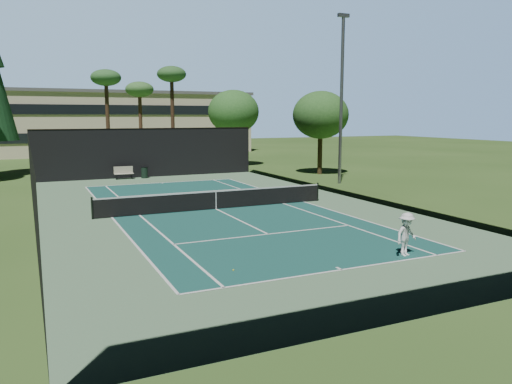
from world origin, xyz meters
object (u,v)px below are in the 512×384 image
(tennis_net, at_px, (216,199))
(tennis_ball_b, at_px, (153,200))
(tennis_ball_a, at_px, (233,270))
(trash_bin, at_px, (144,172))
(player, at_px, (406,234))
(park_bench, at_px, (124,172))
(tennis_ball_d, at_px, (144,205))
(tennis_ball_c, at_px, (250,200))

(tennis_net, distance_m, tennis_ball_b, 4.85)
(tennis_ball_a, height_order, trash_bin, trash_bin)
(player, height_order, tennis_ball_a, player)
(tennis_ball_b, distance_m, park_bench, 11.28)
(player, distance_m, tennis_ball_b, 16.51)
(park_bench, bearing_deg, trash_bin, -1.19)
(player, xyz_separation_m, tennis_ball_d, (-6.40, 14.20, -0.76))
(tennis_ball_b, relative_size, tennis_ball_d, 1.32)
(tennis_ball_a, height_order, park_bench, park_bench)
(tennis_ball_d, relative_size, trash_bin, 0.06)
(tennis_ball_a, distance_m, park_bench, 25.90)
(player, height_order, tennis_ball_b, player)
(player, bearing_deg, tennis_net, 91.02)
(tennis_ball_a, xyz_separation_m, park_bench, (1.05, 25.87, 0.51))
(player, relative_size, tennis_ball_a, 24.55)
(tennis_ball_b, xyz_separation_m, tennis_ball_d, (-0.83, -1.32, -0.01))
(tennis_ball_a, distance_m, tennis_ball_d, 13.29)
(tennis_ball_d, bearing_deg, tennis_net, -40.24)
(tennis_net, distance_m, tennis_ball_c, 3.44)
(tennis_net, height_order, tennis_ball_b, tennis_net)
(tennis_net, relative_size, player, 8.17)
(tennis_ball_a, relative_size, tennis_ball_c, 0.95)
(park_bench, relative_size, trash_bin, 1.59)
(tennis_ball_b, bearing_deg, tennis_ball_a, -93.00)
(tennis_net, distance_m, trash_bin, 15.37)
(tennis_net, relative_size, tennis_ball_d, 218.89)
(tennis_ball_b, distance_m, tennis_ball_c, 5.78)
(tennis_net, bearing_deg, tennis_ball_c, 33.41)
(tennis_ball_b, bearing_deg, tennis_ball_c, -22.98)
(tennis_ball_c, xyz_separation_m, trash_bin, (-3.39, 13.48, 0.44))
(tennis_ball_d, relative_size, park_bench, 0.04)
(tennis_ball_c, height_order, park_bench, park_bench)
(tennis_ball_c, bearing_deg, tennis_ball_b, 157.02)
(player, distance_m, park_bench, 27.30)
(tennis_net, xyz_separation_m, tennis_ball_b, (-2.48, 4.13, -0.52))
(tennis_ball_d, bearing_deg, park_bench, 84.91)
(tennis_ball_a, distance_m, tennis_ball_c, 13.77)
(tennis_net, relative_size, tennis_ball_b, 165.60)
(player, distance_m, tennis_ball_d, 15.60)
(tennis_net, bearing_deg, tennis_ball_b, 120.99)
(tennis_net, relative_size, tennis_ball_c, 190.08)
(player, height_order, park_bench, player)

